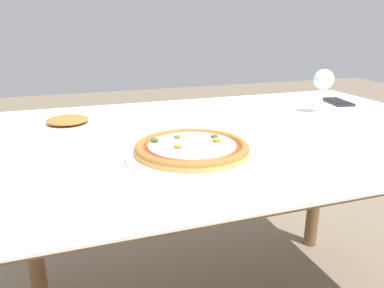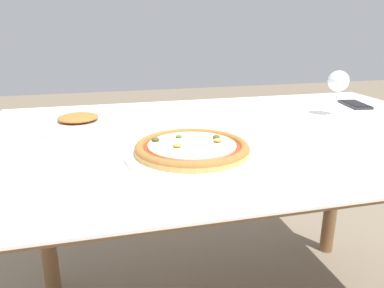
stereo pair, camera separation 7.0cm
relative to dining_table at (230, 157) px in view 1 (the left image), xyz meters
name	(u,v)px [view 1 (the left image)]	position (x,y,z in m)	size (l,w,h in m)	color
dining_table	(230,157)	(0.00, 0.00, 0.00)	(1.46, 0.95, 0.74)	brown
pizza_plate	(192,149)	(-0.18, -0.17, 0.10)	(0.32, 0.32, 0.04)	white
fork	(32,147)	(-0.55, 0.01, 0.09)	(0.04, 0.17, 0.00)	silver
wine_glass_far_left	(324,81)	(0.39, 0.10, 0.19)	(0.07, 0.07, 0.15)	silver
cell_phone	(337,102)	(0.56, 0.22, 0.09)	(0.09, 0.15, 0.01)	#232328
side_plate	(68,123)	(-0.45, 0.20, 0.09)	(0.21, 0.21, 0.03)	white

